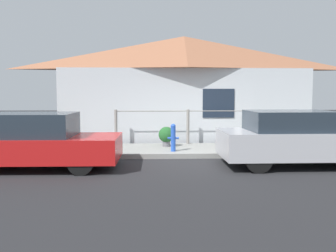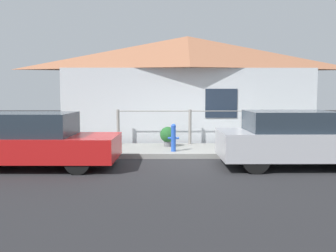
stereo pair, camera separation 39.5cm
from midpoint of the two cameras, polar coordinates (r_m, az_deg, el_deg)
name	(u,v)px [view 2 (the right image)]	position (r m, az deg, el deg)	size (l,w,h in m)	color
ground_plane	(195,159)	(10.55, 5.21, -5.02)	(60.00, 60.00, 0.00)	#262628
sidewalk	(192,150)	(11.64, 4.65, -3.71)	(24.00, 2.24, 0.14)	gray
house	(188,58)	(13.98, 3.82, 10.25)	(9.25, 2.23, 3.93)	silver
fence	(190,125)	(12.52, 4.27, 0.15)	(4.90, 0.10, 1.15)	gray
car_left	(31,141)	(9.74, -19.07, -2.11)	(4.18, 1.87, 1.36)	red
car_right	(293,139)	(9.84, 19.65, -1.88)	(3.73, 1.77, 1.40)	#B7B7BC
fire_hydrant	(173,137)	(10.89, 1.87, -1.68)	(0.33, 0.15, 0.81)	blue
potted_plant_near_hydrant	(168,135)	(11.91, 0.92, -1.42)	(0.50, 0.50, 0.63)	slate
potted_plant_by_fence	(52,134)	(12.55, -16.41, -1.18)	(0.54, 0.54, 0.68)	brown
potted_plant_corner	(277,138)	(12.32, 17.23, -1.73)	(0.41, 0.41, 0.55)	slate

